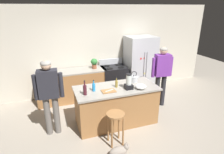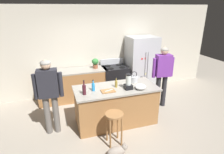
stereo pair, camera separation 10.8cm
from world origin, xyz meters
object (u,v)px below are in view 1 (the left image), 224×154
at_px(person_by_sink_right, 162,71).
at_px(bottle_soda, 94,87).
at_px(person_by_island_left, 49,91).
at_px(blender_appliance, 129,83).
at_px(bar_stool, 116,120).
at_px(potted_plant, 94,63).
at_px(tea_kettle, 134,79).
at_px(refrigerator, 140,65).
at_px(stove_range, 114,80).
at_px(cutting_board, 109,91).
at_px(chef_knife, 109,90).
at_px(bottle_vinegar, 116,84).
at_px(cat, 119,151).
at_px(kitchen_island, 116,105).
at_px(mixing_bowl, 141,86).
at_px(bottle_wine, 85,90).

xyz_separation_m(person_by_sink_right, bottle_soda, (-1.97, -0.39, -0.02)).
bearing_deg(person_by_island_left, blender_appliance, -7.21).
bearing_deg(bar_stool, potted_plant, 85.81).
height_order(blender_appliance, tea_kettle, blender_appliance).
height_order(refrigerator, person_by_island_left, refrigerator).
bearing_deg(blender_appliance, tea_kettle, 50.20).
relative_size(stove_range, bottle_soda, 4.24).
distance_m(stove_range, person_by_island_left, 2.49).
height_order(cutting_board, chef_knife, chef_knife).
bearing_deg(bottle_soda, bottle_vinegar, 3.39).
distance_m(person_by_sink_right, bottle_soda, 2.01).
bearing_deg(bottle_soda, person_by_island_left, 175.74).
bearing_deg(refrigerator, bottle_soda, -141.51).
height_order(tea_kettle, cutting_board, tea_kettle).
bearing_deg(blender_appliance, person_by_sink_right, 23.88).
xyz_separation_m(person_by_island_left, person_by_sink_right, (2.89, 0.32, 0.01)).
xyz_separation_m(tea_kettle, chef_knife, (-0.74, -0.34, -0.06)).
relative_size(person_by_sink_right, bottle_soda, 6.54).
relative_size(cat, bottle_soda, 2.03).
xyz_separation_m(cat, blender_appliance, (0.57, 0.92, 0.95)).
relative_size(person_by_island_left, potted_plant, 5.55).
bearing_deg(person_by_island_left, bottle_soda, -4.26).
distance_m(refrigerator, person_by_island_left, 3.17).
bearing_deg(kitchen_island, bottle_vinegar, 67.48).
bearing_deg(tea_kettle, cutting_board, -155.72).
relative_size(stove_range, person_by_island_left, 0.65).
height_order(bottle_soda, mixing_bowl, bottle_soda).
xyz_separation_m(kitchen_island, bottle_soda, (-0.53, -0.01, 0.54)).
bearing_deg(blender_appliance, mixing_bowl, -19.36).
bearing_deg(bottle_vinegar, person_by_island_left, 178.56).
xyz_separation_m(cat, chef_knife, (0.12, 0.93, 0.82)).
relative_size(kitchen_island, bottle_wine, 6.02).
height_order(blender_appliance, cutting_board, blender_appliance).
xyz_separation_m(potted_plant, chef_knife, (-0.10, -1.69, -0.15)).
height_order(person_by_sink_right, potted_plant, person_by_sink_right).
relative_size(kitchen_island, chef_knife, 8.64).
bearing_deg(potted_plant, kitchen_island, -85.68).
height_order(kitchen_island, bar_stool, kitchen_island).
xyz_separation_m(person_by_island_left, mixing_bowl, (1.94, -0.30, -0.05)).
relative_size(person_by_sink_right, mixing_bowl, 6.76).
distance_m(potted_plant, bottle_wine, 1.80).
bearing_deg(bottle_soda, cutting_board, -24.67).
distance_m(kitchen_island, potted_plant, 1.68).
xyz_separation_m(kitchen_island, bottle_wine, (-0.75, -0.14, 0.57)).
xyz_separation_m(person_by_island_left, chef_knife, (1.23, -0.20, -0.08)).
xyz_separation_m(refrigerator, stove_range, (-0.88, 0.02, -0.43)).
xyz_separation_m(kitchen_island, refrigerator, (1.37, 1.50, 0.44)).
relative_size(cat, bottle_wine, 1.64).
bearing_deg(tea_kettle, bottle_wine, -165.18).
bearing_deg(person_by_sink_right, mixing_bowl, -146.77).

